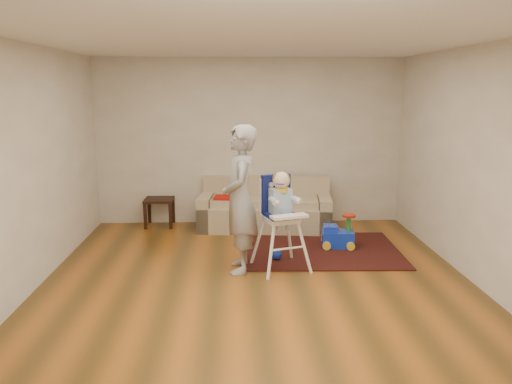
{
  "coord_description": "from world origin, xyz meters",
  "views": [
    {
      "loc": [
        -0.25,
        -5.41,
        2.22
      ],
      "look_at": [
        0.0,
        0.4,
        1.0
      ],
      "focal_mm": 35.0,
      "sensor_mm": 36.0,
      "label": 1
    }
  ],
  "objects_px": {
    "high_chair": "(281,223)",
    "adult": "(240,199)",
    "toy_ball": "(276,254)",
    "sofa": "(265,204)",
    "side_table": "(160,212)",
    "ride_on_toy": "(338,230)"
  },
  "relations": [
    {
      "from": "toy_ball",
      "to": "ride_on_toy",
      "type": "bearing_deg",
      "value": 28.46
    },
    {
      "from": "high_chair",
      "to": "adult",
      "type": "distance_m",
      "value": 0.59
    },
    {
      "from": "adult",
      "to": "ride_on_toy",
      "type": "bearing_deg",
      "value": 119.7
    },
    {
      "from": "sofa",
      "to": "side_table",
      "type": "relative_size",
      "value": 4.69
    },
    {
      "from": "toy_ball",
      "to": "adult",
      "type": "xyz_separation_m",
      "value": [
        -0.47,
        -0.33,
        0.81
      ]
    },
    {
      "from": "side_table",
      "to": "toy_ball",
      "type": "height_order",
      "value": "side_table"
    },
    {
      "from": "toy_ball",
      "to": "high_chair",
      "type": "bearing_deg",
      "value": -85.07
    },
    {
      "from": "toy_ball",
      "to": "adult",
      "type": "height_order",
      "value": "adult"
    },
    {
      "from": "toy_ball",
      "to": "high_chair",
      "type": "relative_size",
      "value": 0.11
    },
    {
      "from": "ride_on_toy",
      "to": "sofa",
      "type": "bearing_deg",
      "value": 138.91
    },
    {
      "from": "sofa",
      "to": "adult",
      "type": "relative_size",
      "value": 1.2
    },
    {
      "from": "sofa",
      "to": "toy_ball",
      "type": "height_order",
      "value": "sofa"
    },
    {
      "from": "sofa",
      "to": "high_chair",
      "type": "relative_size",
      "value": 1.74
    },
    {
      "from": "toy_ball",
      "to": "high_chair",
      "type": "xyz_separation_m",
      "value": [
        0.03,
        -0.29,
        0.51
      ]
    },
    {
      "from": "sofa",
      "to": "toy_ball",
      "type": "relative_size",
      "value": 15.28
    },
    {
      "from": "side_table",
      "to": "adult",
      "type": "bearing_deg",
      "value": -58.37
    },
    {
      "from": "high_chair",
      "to": "ride_on_toy",
      "type": "bearing_deg",
      "value": 23.46
    },
    {
      "from": "high_chair",
      "to": "side_table",
      "type": "bearing_deg",
      "value": 112.76
    },
    {
      "from": "sofa",
      "to": "high_chair",
      "type": "xyz_separation_m",
      "value": [
        0.09,
        -1.81,
        0.2
      ]
    },
    {
      "from": "toy_ball",
      "to": "high_chair",
      "type": "height_order",
      "value": "high_chair"
    },
    {
      "from": "sofa",
      "to": "ride_on_toy",
      "type": "relative_size",
      "value": 4.53
    },
    {
      "from": "high_chair",
      "to": "adult",
      "type": "relative_size",
      "value": 0.69
    }
  ]
}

